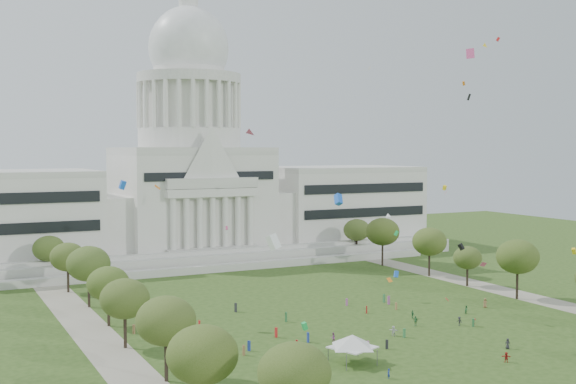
% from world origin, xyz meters
% --- Properties ---
extents(ground, '(400.00, 400.00, 0.00)m').
position_xyz_m(ground, '(0.00, 0.00, 0.00)').
color(ground, '#2B4616').
rests_on(ground, ground).
extents(capitol, '(160.00, 64.50, 91.30)m').
position_xyz_m(capitol, '(0.00, 113.59, 22.30)').
color(capitol, '#B9B6AD').
rests_on(capitol, ground).
extents(path_left, '(8.00, 160.00, 0.04)m').
position_xyz_m(path_left, '(-48.00, 30.00, 0.02)').
color(path_left, gray).
rests_on(path_left, ground).
extents(path_right, '(8.00, 160.00, 0.04)m').
position_xyz_m(path_right, '(48.00, 30.00, 0.02)').
color(path_right, gray).
rests_on(path_right, ground).
extents(row_tree_l_0, '(8.85, 8.85, 12.59)m').
position_xyz_m(row_tree_l_0, '(-45.26, -21.68, 8.95)').
color(row_tree_l_0, black).
rests_on(row_tree_l_0, ground).
extents(row_tree_l_1, '(8.86, 8.86, 12.59)m').
position_xyz_m(row_tree_l_1, '(-44.07, -2.96, 8.95)').
color(row_tree_l_1, black).
rests_on(row_tree_l_1, ground).
extents(row_tree_l_2, '(8.42, 8.42, 11.97)m').
position_xyz_m(row_tree_l_2, '(-45.04, 17.30, 8.51)').
color(row_tree_l_2, black).
rests_on(row_tree_l_2, ground).
extents(row_tree_r_2, '(9.55, 9.55, 13.58)m').
position_xyz_m(row_tree_r_2, '(44.17, 17.44, 9.66)').
color(row_tree_r_2, black).
rests_on(row_tree_r_2, ground).
extents(row_tree_l_3, '(8.12, 8.12, 11.55)m').
position_xyz_m(row_tree_l_3, '(-44.09, 33.92, 8.21)').
color(row_tree_l_3, black).
rests_on(row_tree_l_3, ground).
extents(row_tree_r_3, '(7.01, 7.01, 9.98)m').
position_xyz_m(row_tree_r_3, '(44.40, 34.48, 7.08)').
color(row_tree_r_3, black).
rests_on(row_tree_r_3, ground).
extents(row_tree_l_4, '(9.29, 9.29, 13.21)m').
position_xyz_m(row_tree_l_4, '(-44.08, 52.42, 9.39)').
color(row_tree_l_4, black).
rests_on(row_tree_l_4, ground).
extents(row_tree_r_4, '(9.19, 9.19, 13.06)m').
position_xyz_m(row_tree_r_4, '(44.76, 50.04, 9.29)').
color(row_tree_r_4, black).
rests_on(row_tree_r_4, ground).
extents(row_tree_l_5, '(8.33, 8.33, 11.85)m').
position_xyz_m(row_tree_l_5, '(-45.22, 71.01, 8.42)').
color(row_tree_l_5, black).
rests_on(row_tree_l_5, ground).
extents(row_tree_r_5, '(9.82, 9.82, 13.96)m').
position_xyz_m(row_tree_r_5, '(43.49, 70.19, 9.93)').
color(row_tree_r_5, black).
rests_on(row_tree_r_5, ground).
extents(row_tree_l_6, '(8.19, 8.19, 11.64)m').
position_xyz_m(row_tree_l_6, '(-46.87, 89.14, 8.27)').
color(row_tree_l_6, black).
rests_on(row_tree_l_6, ground).
extents(row_tree_r_6, '(8.42, 8.42, 11.97)m').
position_xyz_m(row_tree_r_6, '(45.96, 88.13, 8.51)').
color(row_tree_r_6, black).
rests_on(row_tree_r_6, ground).
extents(near_tree_0, '(8.47, 8.47, 12.04)m').
position_xyz_m(near_tree_0, '(-38.00, -32.00, 8.56)').
color(near_tree_0, black).
rests_on(near_tree_0, ground).
extents(event_tent, '(10.76, 10.76, 4.71)m').
position_xyz_m(event_tent, '(-15.11, -7.66, 3.65)').
color(event_tent, '#4C4C4C').
rests_on(event_tent, ground).
extents(person_0, '(1.17, 0.97, 2.04)m').
position_xyz_m(person_0, '(31.51, 13.76, 1.02)').
color(person_0, olive).
rests_on(person_0, ground).
extents(person_2, '(0.95, 0.72, 1.74)m').
position_xyz_m(person_2, '(24.10, 11.05, 0.87)').
color(person_2, '#33723F').
rests_on(person_2, ground).
extents(person_3, '(0.91, 1.25, 1.74)m').
position_xyz_m(person_3, '(16.17, 3.88, 0.87)').
color(person_3, '#26262B').
rests_on(person_3, ground).
extents(person_4, '(1.05, 1.29, 1.94)m').
position_xyz_m(person_4, '(8.52, 7.53, 0.97)').
color(person_4, '#33723F').
rests_on(person_4, ground).
extents(person_5, '(1.56, 1.82, 1.87)m').
position_xyz_m(person_5, '(0.42, 3.25, 0.94)').
color(person_5, silver).
rests_on(person_5, ground).
extents(person_6, '(0.97, 1.05, 1.80)m').
position_xyz_m(person_6, '(12.85, -12.46, 0.90)').
color(person_6, '#26262B').
rests_on(person_6, ground).
extents(person_7, '(0.67, 0.61, 1.51)m').
position_xyz_m(person_7, '(-14.37, -16.57, 0.75)').
color(person_7, navy).
rests_on(person_7, ground).
extents(person_8, '(0.89, 0.57, 1.80)m').
position_xyz_m(person_8, '(-11.63, 4.37, 0.90)').
color(person_8, '#994C8C').
rests_on(person_8, ground).
extents(person_9, '(0.99, 1.12, 1.56)m').
position_xyz_m(person_9, '(18.39, 2.18, 0.78)').
color(person_9, '#B21E1E').
rests_on(person_9, ground).
extents(person_10, '(0.61, 1.01, 1.65)m').
position_xyz_m(person_10, '(11.80, 12.86, 0.82)').
color(person_10, '#33723F').
rests_on(person_10, ground).
extents(person_11, '(1.63, 1.36, 1.67)m').
position_xyz_m(person_11, '(7.07, -18.21, 0.83)').
color(person_11, '#B21E1E').
rests_on(person_11, ground).
extents(distant_crowd, '(59.75, 39.97, 1.91)m').
position_xyz_m(distant_crowd, '(-14.59, 14.32, 0.87)').
color(distant_crowd, '#B21E1E').
rests_on(distant_crowd, ground).
extents(kite_swarm, '(82.13, 102.98, 63.90)m').
position_xyz_m(kite_swarm, '(-3.32, 5.14, 29.22)').
color(kite_swarm, orange).
rests_on(kite_swarm, ground).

